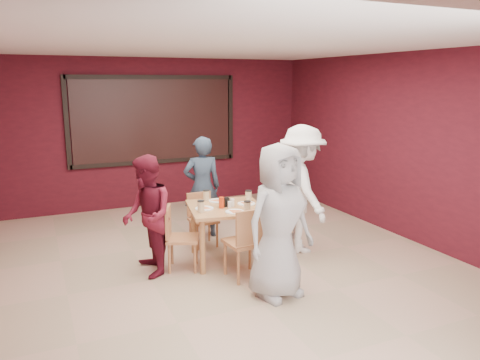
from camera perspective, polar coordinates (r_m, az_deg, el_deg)
name	(u,v)px	position (r m, az deg, el deg)	size (l,w,h in m)	color
floor	(224,268)	(6.17, -1.94, -10.63)	(7.00, 7.00, 0.00)	tan
window_blinds	(154,120)	(9.01, -10.39, 7.20)	(3.00, 0.02, 1.50)	black
dining_table	(226,213)	(6.20, -1.74, -4.04)	(1.10, 1.10, 0.90)	#C07C4E
chair_front	(248,239)	(5.65, 0.93, -7.21)	(0.47, 0.47, 0.91)	#C8854E
chair_back	(202,216)	(6.89, -4.70, -4.37)	(0.39, 0.39, 0.77)	#C8854E
chair_left	(177,234)	(6.03, -7.67, -6.58)	(0.51, 0.51, 0.82)	#C8854E
chair_right	(281,223)	(6.48, 4.99, -5.29)	(0.48, 0.48, 0.80)	#C8854E
diner_front	(279,221)	(5.15, 4.74, -5.06)	(0.85, 0.55, 1.73)	#A7A7A7
diner_back	(202,187)	(7.17, -4.63, -0.87)	(0.57, 0.37, 1.56)	#2C3C4F
diner_left	(147,216)	(5.85, -11.25, -4.34)	(0.73, 0.57, 1.50)	maroon
diner_right	(302,189)	(6.58, 7.52, -1.10)	(1.16, 0.66, 1.79)	white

